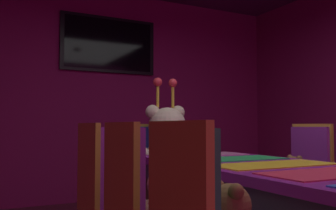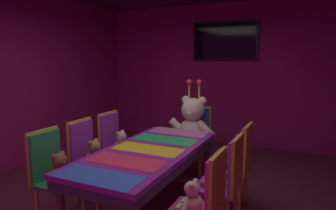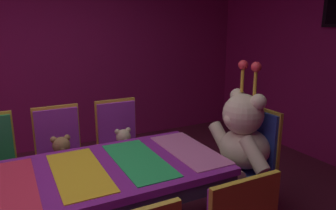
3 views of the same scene
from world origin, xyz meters
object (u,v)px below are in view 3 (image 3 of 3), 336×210
object	(u,v)px
chair_left_2	(119,139)
king_teddy_bear	(241,137)
chair_left_1	(59,149)
teddy_left_2	(124,145)
banquet_table	(80,184)
teddy_left_1	(62,155)
throne_chair	(255,151)

from	to	relation	value
chair_left_2	king_teddy_bear	distance (m)	1.19
chair_left_1	teddy_left_2	distance (m)	0.59
banquet_table	chair_left_1	distance (m)	0.87
chair_left_1	teddy_left_2	size ratio (longest dim) A/B	3.25
chair_left_1	teddy_left_1	bearing A→B (deg)	0.00
chair_left_1	teddy_left_2	xyz separation A→B (m)	(0.14, 0.57, -0.02)
banquet_table	throne_chair	size ratio (longest dim) A/B	2.05
banquet_table	chair_left_1	bearing A→B (deg)	-179.89
teddy_left_1	king_teddy_bear	size ratio (longest dim) A/B	0.34
chair_left_1	chair_left_2	xyz separation A→B (m)	(-0.00, 0.57, 0.00)
teddy_left_1	throne_chair	xyz separation A→B (m)	(0.72, 1.55, 0.01)
teddy_left_1	teddy_left_2	distance (m)	0.57
chair_left_1	throne_chair	xyz separation A→B (m)	(0.87, 1.55, 0.00)
banquet_table	chair_left_2	bearing A→B (deg)	146.80
teddy_left_1	chair_left_1	bearing A→B (deg)	-180.00
throne_chair	king_teddy_bear	bearing A→B (deg)	-0.00
chair_left_2	king_teddy_bear	size ratio (longest dim) A/B	1.04
throne_chair	banquet_table	bearing A→B (deg)	-0.00
chair_left_2	throne_chair	bearing A→B (deg)	48.40
chair_left_2	king_teddy_bear	world-z (taller)	king_teddy_bear
banquet_table	teddy_left_2	distance (m)	0.92
banquet_table	chair_left_2	distance (m)	1.04
chair_left_1	banquet_table	bearing A→B (deg)	0.11
teddy_left_2	king_teddy_bear	distance (m)	1.10
chair_left_2	teddy_left_2	bearing A→B (deg)	0.00
throne_chair	king_teddy_bear	world-z (taller)	king_teddy_bear
teddy_left_1	chair_left_2	bearing A→B (deg)	104.45
teddy_left_2	throne_chair	xyz separation A→B (m)	(0.72, 0.98, 0.02)
teddy_left_2	banquet_table	bearing A→B (deg)	-38.12
chair_left_1	teddy_left_1	xyz separation A→B (m)	(0.15, 0.00, -0.01)
chair_left_2	teddy_left_2	world-z (taller)	chair_left_2
throne_chair	chair_left_2	bearing A→B (deg)	-41.60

